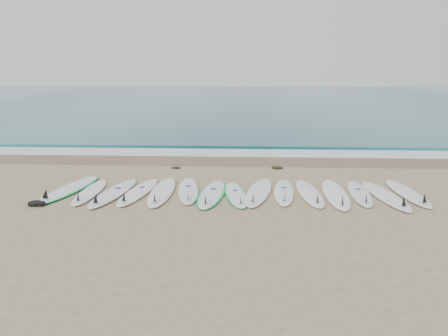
{
  "coord_description": "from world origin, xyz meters",
  "views": [
    {
      "loc": [
        0.22,
        -11.09,
        3.33
      ],
      "look_at": [
        -0.37,
        1.31,
        0.4
      ],
      "focal_mm": 35.0,
      "sensor_mm": 36.0,
      "label": 1
    }
  ],
  "objects_px": {
    "surfboard_0": "(69,189)",
    "surfboard_14": "(408,193)",
    "leash_coil": "(36,204)",
    "surfboard_7": "(236,194)"
  },
  "relations": [
    {
      "from": "surfboard_7",
      "to": "leash_coil",
      "type": "relative_size",
      "value": 5.34
    },
    {
      "from": "surfboard_7",
      "to": "leash_coil",
      "type": "height_order",
      "value": "surfboard_7"
    },
    {
      "from": "surfboard_0",
      "to": "surfboard_14",
      "type": "xyz_separation_m",
      "value": [
        9.07,
        0.02,
        0.0
      ]
    },
    {
      "from": "surfboard_14",
      "to": "leash_coil",
      "type": "relative_size",
      "value": 5.87
    },
    {
      "from": "surfboard_14",
      "to": "leash_coil",
      "type": "xyz_separation_m",
      "value": [
        -9.36,
        -1.3,
        -0.01
      ]
    },
    {
      "from": "surfboard_0",
      "to": "surfboard_14",
      "type": "distance_m",
      "value": 9.07
    },
    {
      "from": "surfboard_0",
      "to": "leash_coil",
      "type": "distance_m",
      "value": 1.31
    },
    {
      "from": "surfboard_14",
      "to": "leash_coil",
      "type": "distance_m",
      "value": 9.45
    },
    {
      "from": "surfboard_0",
      "to": "surfboard_7",
      "type": "xyz_separation_m",
      "value": [
        4.56,
        -0.27,
        -0.01
      ]
    },
    {
      "from": "surfboard_0",
      "to": "surfboard_7",
      "type": "bearing_deg",
      "value": 6.28
    }
  ]
}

